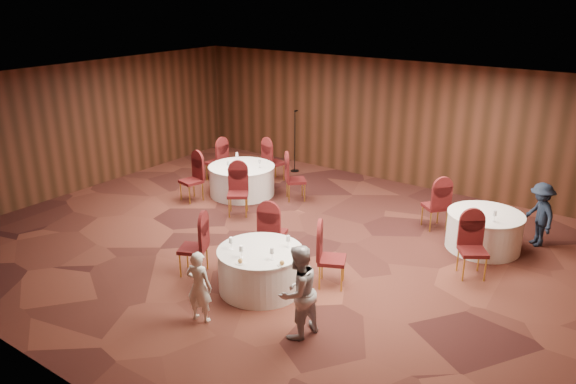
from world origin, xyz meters
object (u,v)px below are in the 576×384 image
Objects in this scene: woman_a at (199,287)px; woman_b at (298,292)px; table_main at (261,269)px; mic_stand at (295,153)px; table_left at (242,180)px; man_c at (540,215)px; table_right at (484,231)px.

woman_a is 1.57m from woman_b.
woman_b is at bearing -30.18° from table_main.
mic_stand is 1.48× the size of woman_a.
man_c is at bearing 9.88° from table_left.
mic_stand is 6.83m from man_c.
mic_stand is 1.33× the size of man_c.
man_c is (3.43, 4.63, 0.28)m from table_main.
table_main is 4.64m from table_right.
table_left is 6.84m from man_c.
table_right is 1.17m from man_c.
table_left is 1.13× the size of woman_b.
mic_stand is 7.74m from woman_a.
mic_stand reaches higher than man_c.
table_right is at bearing 175.31° from woman_b.
table_left is at bearing -121.66° from man_c.
woman_b is at bearing -42.47° from table_left.
woman_a is at bearing -97.18° from table_main.
man_c reaches higher than table_main.
table_main is 0.89× the size of table_left.
man_c is at bearing -9.60° from mic_stand.
man_c reaches higher than table_left.
man_c is at bearing 169.59° from woman_b.
woman_b reaches higher than table_right.
woman_b is at bearing -63.24° from man_c.
woman_a is (-0.17, -1.31, 0.21)m from table_main.
table_right is at bearing 3.74° from table_left.
man_c is at bearing 53.41° from table_main.
table_left is 5.92m from table_right.
mic_stand reaches higher than table_main.
woman_a is 6.94m from man_c.
table_main is 1.01× the size of woman_b.
woman_b is (1.46, 0.56, 0.14)m from woman_a.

